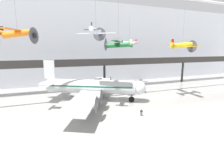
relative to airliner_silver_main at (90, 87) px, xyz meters
name	(u,v)px	position (x,y,z in m)	size (l,w,h in m)	color
ground_plane	(136,116)	(6.32, -10.76, -3.39)	(260.00, 260.00, 0.00)	#9E9B96
hangar_back_wall	(97,44)	(6.32, 19.83, 10.57)	(140.00, 3.00, 27.94)	silver
mezzanine_walkway	(105,64)	(6.32, 9.48, 4.25)	(110.00, 3.20, 9.28)	#2D2B28
airliner_silver_main	(90,87)	(0.00, 0.00, 0.00)	(24.24, 28.52, 9.48)	silver
suspended_plane_orange_highwing	(18,33)	(-12.45, -5.58, 11.10)	(6.20, 7.16, 10.66)	orange
suspended_plane_white_twin	(96,32)	(0.27, -5.90, 11.79)	(7.10, 6.30, 9.89)	silver
suspended_plane_yellow_lowwing	(182,45)	(21.08, -5.02, 9.50)	(6.72, 8.22, 12.23)	yellow
suspended_plane_green_biplane	(118,45)	(7.40, 1.46, 9.64)	(7.25, 8.10, 11.77)	#1E6B33
suspended_plane_silver_racer	(129,43)	(15.67, 12.93, 10.64)	(5.39, 5.47, 10.79)	silver
info_sign_pedestal	(141,113)	(7.26, -11.08, -2.94)	(0.35, 0.73, 1.24)	#4C4C51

